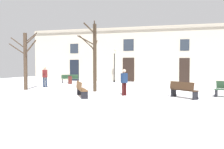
{
  "coord_description": "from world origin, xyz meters",
  "views": [
    {
      "loc": [
        4.21,
        -15.99,
        1.75
      ],
      "look_at": [
        0.0,
        1.8,
        1.07
      ],
      "focal_mm": 34.96,
      "sensor_mm": 36.0,
      "label": 1
    }
  ],
  "objects_px": {
    "bench_back_to_back_right": "(70,78)",
    "person_crossing_plaza": "(45,76)",
    "person_strolling": "(124,81)",
    "bench_by_litter_bin": "(183,90)",
    "tree_left_of_center": "(25,59)",
    "litter_bin": "(70,80)",
    "tree_right_of_center": "(94,55)",
    "bench_back_to_back_left": "(81,89)",
    "streetlamp": "(114,62)"
  },
  "relations": [
    {
      "from": "bench_back_to_back_right",
      "to": "person_crossing_plaza",
      "type": "xyz_separation_m",
      "value": [
        0.1,
        -5.32,
        0.52
      ]
    },
    {
      "from": "person_strolling",
      "to": "person_crossing_plaza",
      "type": "bearing_deg",
      "value": -77.77
    },
    {
      "from": "bench_by_litter_bin",
      "to": "person_strolling",
      "type": "xyz_separation_m",
      "value": [
        -3.36,
        0.39,
        0.4
      ]
    },
    {
      "from": "tree_left_of_center",
      "to": "litter_bin",
      "type": "height_order",
      "value": "tree_left_of_center"
    },
    {
      "from": "tree_left_of_center",
      "to": "person_crossing_plaza",
      "type": "bearing_deg",
      "value": 81.96
    },
    {
      "from": "person_crossing_plaza",
      "to": "person_strolling",
      "type": "height_order",
      "value": "person_crossing_plaza"
    },
    {
      "from": "tree_right_of_center",
      "to": "bench_back_to_back_left",
      "type": "distance_m",
      "value": 3.48
    },
    {
      "from": "tree_right_of_center",
      "to": "bench_back_to_back_left",
      "type": "relative_size",
      "value": 2.6
    },
    {
      "from": "streetlamp",
      "to": "bench_back_to_back_right",
      "type": "bearing_deg",
      "value": -161.36
    },
    {
      "from": "streetlamp",
      "to": "litter_bin",
      "type": "distance_m",
      "value": 5.3
    },
    {
      "from": "bench_by_litter_bin",
      "to": "person_crossing_plaza",
      "type": "bearing_deg",
      "value": 24.07
    },
    {
      "from": "bench_back_to_back_right",
      "to": "litter_bin",
      "type": "bearing_deg",
      "value": -98.07
    },
    {
      "from": "bench_back_to_back_left",
      "to": "bench_by_litter_bin",
      "type": "distance_m",
      "value": 5.72
    },
    {
      "from": "bench_back_to_back_left",
      "to": "person_strolling",
      "type": "distance_m",
      "value": 2.62
    },
    {
      "from": "bench_back_to_back_right",
      "to": "person_strolling",
      "type": "xyz_separation_m",
      "value": [
        7.55,
        -9.0,
        0.42
      ]
    },
    {
      "from": "tree_right_of_center",
      "to": "bench_back_to_back_right",
      "type": "bearing_deg",
      "value": 124.9
    },
    {
      "from": "bench_back_to_back_left",
      "to": "bench_back_to_back_right",
      "type": "relative_size",
      "value": 1.03
    },
    {
      "from": "tree_right_of_center",
      "to": "person_crossing_plaza",
      "type": "relative_size",
      "value": 2.77
    },
    {
      "from": "person_crossing_plaza",
      "to": "bench_by_litter_bin",
      "type": "bearing_deg",
      "value": 139.62
    },
    {
      "from": "litter_bin",
      "to": "person_strolling",
      "type": "relative_size",
      "value": 0.51
    },
    {
      "from": "bench_back_to_back_right",
      "to": "bench_by_litter_bin",
      "type": "bearing_deg",
      "value": -72.83
    },
    {
      "from": "litter_bin",
      "to": "bench_by_litter_bin",
      "type": "relative_size",
      "value": 0.56
    },
    {
      "from": "bench_back_to_back_left",
      "to": "bench_by_litter_bin",
      "type": "relative_size",
      "value": 1.26
    },
    {
      "from": "tree_left_of_center",
      "to": "person_crossing_plaza",
      "type": "xyz_separation_m",
      "value": [
        0.31,
        2.19,
        -1.32
      ]
    },
    {
      "from": "bench_back_to_back_right",
      "to": "person_strolling",
      "type": "relative_size",
      "value": 1.13
    },
    {
      "from": "streetlamp",
      "to": "person_crossing_plaza",
      "type": "relative_size",
      "value": 2.08
    },
    {
      "from": "streetlamp",
      "to": "tree_left_of_center",
      "type": "bearing_deg",
      "value": -117.81
    },
    {
      "from": "tree_right_of_center",
      "to": "litter_bin",
      "type": "bearing_deg",
      "value": 127.56
    },
    {
      "from": "streetlamp",
      "to": "litter_bin",
      "type": "bearing_deg",
      "value": -140.48
    },
    {
      "from": "tree_right_of_center",
      "to": "streetlamp",
      "type": "distance_m",
      "value": 8.93
    },
    {
      "from": "bench_by_litter_bin",
      "to": "person_strolling",
      "type": "relative_size",
      "value": 0.92
    },
    {
      "from": "streetlamp",
      "to": "bench_back_to_back_left",
      "type": "height_order",
      "value": "streetlamp"
    },
    {
      "from": "bench_back_to_back_left",
      "to": "bench_back_to_back_right",
      "type": "xyz_separation_m",
      "value": [
        -5.24,
        10.15,
        -0.02
      ]
    },
    {
      "from": "bench_back_to_back_right",
      "to": "person_crossing_plaza",
      "type": "bearing_deg",
      "value": -120.99
    },
    {
      "from": "tree_left_of_center",
      "to": "person_strolling",
      "type": "relative_size",
      "value": 2.67
    },
    {
      "from": "streetlamp",
      "to": "person_strolling",
      "type": "distance_m",
      "value": 11.04
    },
    {
      "from": "litter_bin",
      "to": "bench_back_to_back_left",
      "type": "distance_m",
      "value": 9.64
    },
    {
      "from": "streetlamp",
      "to": "person_crossing_plaza",
      "type": "height_order",
      "value": "streetlamp"
    },
    {
      "from": "tree_left_of_center",
      "to": "streetlamp",
      "type": "xyz_separation_m",
      "value": [
        4.78,
        9.05,
        -0.07
      ]
    },
    {
      "from": "person_crossing_plaza",
      "to": "person_strolling",
      "type": "bearing_deg",
      "value": 133.96
    },
    {
      "from": "bench_back_to_back_left",
      "to": "person_crossing_plaza",
      "type": "xyz_separation_m",
      "value": [
        -5.13,
        4.83,
        0.5
      ]
    },
    {
      "from": "bench_by_litter_bin",
      "to": "person_crossing_plaza",
      "type": "height_order",
      "value": "person_crossing_plaza"
    },
    {
      "from": "litter_bin",
      "to": "person_crossing_plaza",
      "type": "bearing_deg",
      "value": -99.57
    },
    {
      "from": "bench_by_litter_bin",
      "to": "tree_right_of_center",
      "type": "bearing_deg",
      "value": 25.34
    },
    {
      "from": "bench_back_to_back_right",
      "to": "person_strolling",
      "type": "bearing_deg",
      "value": -82.11
    },
    {
      "from": "tree_left_of_center",
      "to": "bench_by_litter_bin",
      "type": "xyz_separation_m",
      "value": [
        11.12,
        -1.88,
        -1.82
      ]
    },
    {
      "from": "streetlamp",
      "to": "bench_back_to_back_left",
      "type": "bearing_deg",
      "value": -86.74
    },
    {
      "from": "person_crossing_plaza",
      "to": "person_strolling",
      "type": "xyz_separation_m",
      "value": [
        7.45,
        -3.68,
        -0.09
      ]
    },
    {
      "from": "tree_left_of_center",
      "to": "bench_back_to_back_left",
      "type": "xyz_separation_m",
      "value": [
        5.44,
        -2.63,
        -1.83
      ]
    },
    {
      "from": "streetlamp",
      "to": "person_crossing_plaza",
      "type": "bearing_deg",
      "value": -123.06
    }
  ]
}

